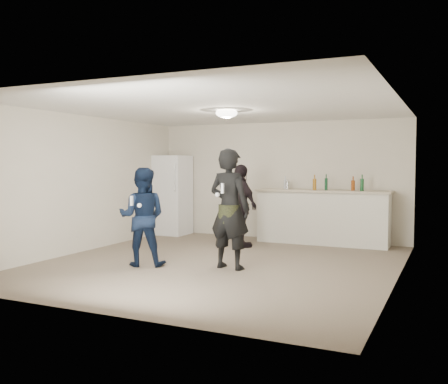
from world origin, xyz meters
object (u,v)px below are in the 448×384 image
at_px(man, 142,217).
at_px(spectator, 241,206).
at_px(woman, 229,209).
at_px(counter, 322,218).
at_px(fridge, 172,195).
at_px(shaker, 287,185).

xyz_separation_m(man, spectator, (0.74, 2.25, 0.02)).
bearing_deg(woman, counter, -95.99).
height_order(fridge, woman, woman).
xyz_separation_m(fridge, man, (1.38, -3.25, -0.12)).
relative_size(fridge, shaker, 10.59).
height_order(fridge, shaker, fridge).
bearing_deg(spectator, man, 104.15).
distance_m(counter, spectator, 1.73).
bearing_deg(fridge, man, -66.96).
bearing_deg(counter, man, -121.90).
relative_size(fridge, man, 1.16).
bearing_deg(woman, fridge, -38.92).
xyz_separation_m(shaker, woman, (-0.01, -2.86, -0.25)).
distance_m(fridge, woman, 3.98).
relative_size(counter, man, 1.67).
height_order(shaker, man, man).
height_order(shaker, woman, woman).
relative_size(man, woman, 0.84).
height_order(counter, fridge, fridge).
bearing_deg(spectator, fridge, 7.03).
distance_m(counter, man, 3.92).
relative_size(counter, woman, 1.41).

